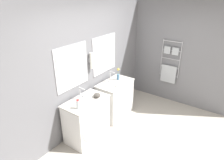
{
  "coord_description": "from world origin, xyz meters",
  "views": [
    {
      "loc": [
        -2.74,
        -0.95,
        2.7
      ],
      "look_at": [
        0.2,
        1.12,
        1.08
      ],
      "focal_mm": 32.0,
      "sensor_mm": 36.0,
      "label": 1
    }
  ],
  "objects_px": {
    "vanity_right": "(116,99)",
    "flower_vase": "(118,75)",
    "toiletry_bottle": "(78,104)",
    "amenity_bowl": "(97,95)",
    "vanity_left": "(88,119)"
  },
  "relations": [
    {
      "from": "vanity_right",
      "to": "flower_vase",
      "type": "distance_m",
      "value": 0.55
    },
    {
      "from": "toiletry_bottle",
      "to": "flower_vase",
      "type": "height_order",
      "value": "flower_vase"
    },
    {
      "from": "vanity_right",
      "to": "flower_vase",
      "type": "xyz_separation_m",
      "value": [
        0.17,
        0.07,
        0.52
      ]
    },
    {
      "from": "vanity_right",
      "to": "amenity_bowl",
      "type": "distance_m",
      "value": 0.88
    },
    {
      "from": "amenity_bowl",
      "to": "flower_vase",
      "type": "relative_size",
      "value": 0.49
    },
    {
      "from": "toiletry_bottle",
      "to": "flower_vase",
      "type": "xyz_separation_m",
      "value": [
        1.42,
        0.12,
        0.03
      ]
    },
    {
      "from": "toiletry_bottle",
      "to": "flower_vase",
      "type": "relative_size",
      "value": 0.64
    },
    {
      "from": "vanity_left",
      "to": "toiletry_bottle",
      "type": "bearing_deg",
      "value": -169.57
    },
    {
      "from": "amenity_bowl",
      "to": "flower_vase",
      "type": "distance_m",
      "value": 0.93
    },
    {
      "from": "vanity_right",
      "to": "flower_vase",
      "type": "bearing_deg",
      "value": 21.77
    },
    {
      "from": "toiletry_bottle",
      "to": "flower_vase",
      "type": "distance_m",
      "value": 1.42
    },
    {
      "from": "vanity_right",
      "to": "amenity_bowl",
      "type": "relative_size",
      "value": 6.41
    },
    {
      "from": "vanity_left",
      "to": "vanity_right",
      "type": "xyz_separation_m",
      "value": [
        0.97,
        0.0,
        0.0
      ]
    },
    {
      "from": "toiletry_bottle",
      "to": "amenity_bowl",
      "type": "relative_size",
      "value": 1.3
    },
    {
      "from": "vanity_left",
      "to": "amenity_bowl",
      "type": "distance_m",
      "value": 0.5
    }
  ]
}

